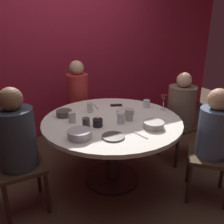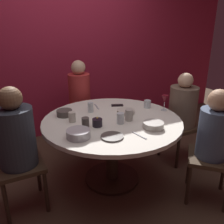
{
  "view_description": "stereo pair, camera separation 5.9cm",
  "coord_description": "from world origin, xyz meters",
  "px_view_note": "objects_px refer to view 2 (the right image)",
  "views": [
    {
      "loc": [
        -1.13,
        -2.04,
        1.69
      ],
      "look_at": [
        0.0,
        0.0,
        0.8
      ],
      "focal_mm": 39.34,
      "sensor_mm": 36.0,
      "label": 1
    },
    {
      "loc": [
        -1.08,
        -2.07,
        1.69
      ],
      "look_at": [
        0.0,
        0.0,
        0.8
      ],
      "focal_mm": 39.34,
      "sensor_mm": 36.0,
      "label": 2
    }
  ],
  "objects_px": {
    "candle_holder": "(97,122)",
    "bowl_salad_center": "(64,113)",
    "bowl_sauce_side": "(126,112)",
    "dinner_plate": "(112,137)",
    "cup_center_front": "(91,107)",
    "cup_beside_wine": "(85,124)",
    "dining_table": "(112,131)",
    "cup_far_edge": "(120,118)",
    "bowl_serving_large": "(78,134)",
    "seated_diner_front_right": "(214,134)",
    "seated_diner_right": "(183,108)",
    "cell_phone": "(117,105)",
    "wine_glass": "(165,99)",
    "bowl_small_white": "(153,125)",
    "cup_near_candle": "(72,117)",
    "cup_by_left_diner": "(147,104)",
    "seated_diner_left": "(16,138)",
    "cup_by_right_diner": "(129,115)",
    "seated_diner_back": "(80,95)"
  },
  "relations": [
    {
      "from": "candle_holder",
      "to": "bowl_salad_center",
      "type": "bearing_deg",
      "value": 115.72
    },
    {
      "from": "cup_by_right_diner",
      "to": "seated_diner_back",
      "type": "bearing_deg",
      "value": 97.59
    },
    {
      "from": "bowl_sauce_side",
      "to": "bowl_salad_center",
      "type": "bearing_deg",
      "value": 158.14
    },
    {
      "from": "seated_diner_front_right",
      "to": "cell_phone",
      "type": "xyz_separation_m",
      "value": [
        -0.44,
        1.05,
        0.03
      ]
    },
    {
      "from": "candle_holder",
      "to": "bowl_sauce_side",
      "type": "xyz_separation_m",
      "value": [
        0.41,
        0.16,
        -0.02
      ]
    },
    {
      "from": "seated_diner_front_right",
      "to": "candle_holder",
      "type": "height_order",
      "value": "seated_diner_front_right"
    },
    {
      "from": "dining_table",
      "to": "bowl_small_white",
      "type": "distance_m",
      "value": 0.47
    },
    {
      "from": "cell_phone",
      "to": "cup_by_left_diner",
      "type": "xyz_separation_m",
      "value": [
        0.28,
        -0.22,
        0.04
      ]
    },
    {
      "from": "wine_glass",
      "to": "bowl_small_white",
      "type": "xyz_separation_m",
      "value": [
        -0.4,
        -0.34,
        -0.1
      ]
    },
    {
      "from": "seated_diner_right",
      "to": "seated_diner_front_right",
      "type": "distance_m",
      "value": 0.74
    },
    {
      "from": "dining_table",
      "to": "bowl_salad_center",
      "type": "distance_m",
      "value": 0.54
    },
    {
      "from": "cup_beside_wine",
      "to": "cup_near_candle",
      "type": "bearing_deg",
      "value": 102.46
    },
    {
      "from": "seated_diner_right",
      "to": "cup_beside_wine",
      "type": "bearing_deg",
      "value": 4.61
    },
    {
      "from": "cup_near_candle",
      "to": "bowl_small_white",
      "type": "bearing_deg",
      "value": -38.2
    },
    {
      "from": "wine_glass",
      "to": "candle_holder",
      "type": "bearing_deg",
      "value": -176.38
    },
    {
      "from": "dining_table",
      "to": "seated_diner_right",
      "type": "relative_size",
      "value": 1.28
    },
    {
      "from": "seated_diner_left",
      "to": "cup_by_left_diner",
      "type": "height_order",
      "value": "seated_diner_left"
    },
    {
      "from": "dinner_plate",
      "to": "cup_by_right_diner",
      "type": "height_order",
      "value": "cup_by_right_diner"
    },
    {
      "from": "dining_table",
      "to": "cup_center_front",
      "type": "xyz_separation_m",
      "value": [
        -0.11,
        0.3,
        0.19
      ]
    },
    {
      "from": "dinner_plate",
      "to": "cup_beside_wine",
      "type": "bearing_deg",
      "value": 118.59
    },
    {
      "from": "cell_phone",
      "to": "seated_diner_right",
      "type": "bearing_deg",
      "value": -91.83
    },
    {
      "from": "seated_diner_right",
      "to": "cup_far_edge",
      "type": "xyz_separation_m",
      "value": [
        -0.93,
        -0.13,
        0.09
      ]
    },
    {
      "from": "bowl_serving_large",
      "to": "bowl_salad_center",
      "type": "xyz_separation_m",
      "value": [
        0.05,
        0.55,
        -0.0
      ]
    },
    {
      "from": "seated_diner_back",
      "to": "bowl_small_white",
      "type": "xyz_separation_m",
      "value": [
        0.25,
        -1.32,
        0.02
      ]
    },
    {
      "from": "wine_glass",
      "to": "bowl_serving_large",
      "type": "distance_m",
      "value": 1.11
    },
    {
      "from": "bowl_small_white",
      "to": "cup_far_edge",
      "type": "distance_m",
      "value": 0.33
    },
    {
      "from": "candle_holder",
      "to": "cup_center_front",
      "type": "height_order",
      "value": "cup_center_front"
    },
    {
      "from": "dining_table",
      "to": "cup_beside_wine",
      "type": "relative_size",
      "value": 12.29
    },
    {
      "from": "cell_phone",
      "to": "bowl_sauce_side",
      "type": "distance_m",
      "value": 0.28
    },
    {
      "from": "dinner_plate",
      "to": "bowl_serving_large",
      "type": "bearing_deg",
      "value": 152.73
    },
    {
      "from": "seated_diner_left",
      "to": "bowl_sauce_side",
      "type": "distance_m",
      "value": 1.15
    },
    {
      "from": "cup_far_edge",
      "to": "dinner_plate",
      "type": "bearing_deg",
      "value": -132.44
    },
    {
      "from": "candle_holder",
      "to": "cup_by_right_diner",
      "type": "height_order",
      "value": "cup_by_right_diner"
    },
    {
      "from": "seated_diner_front_right",
      "to": "cup_by_left_diner",
      "type": "xyz_separation_m",
      "value": [
        -0.16,
        0.82,
        0.07
      ]
    },
    {
      "from": "cell_phone",
      "to": "cup_center_front",
      "type": "relative_size",
      "value": 1.27
    },
    {
      "from": "candle_holder",
      "to": "bowl_small_white",
      "type": "height_order",
      "value": "candle_holder"
    },
    {
      "from": "seated_diner_front_right",
      "to": "bowl_small_white",
      "type": "bearing_deg",
      "value": 8.94
    },
    {
      "from": "candle_holder",
      "to": "bowl_salad_center",
      "type": "xyz_separation_m",
      "value": [
        -0.2,
        0.41,
        -0.01
      ]
    },
    {
      "from": "dining_table",
      "to": "cup_near_candle",
      "type": "bearing_deg",
      "value": 161.63
    },
    {
      "from": "seated_diner_back",
      "to": "bowl_salad_center",
      "type": "distance_m",
      "value": 0.74
    },
    {
      "from": "dining_table",
      "to": "cup_far_edge",
      "type": "height_order",
      "value": "cup_far_edge"
    },
    {
      "from": "wine_glass",
      "to": "cup_far_edge",
      "type": "xyz_separation_m",
      "value": [
        -0.62,
        -0.1,
        -0.07
      ]
    },
    {
      "from": "bowl_sauce_side",
      "to": "dinner_plate",
      "type": "bearing_deg",
      "value": -131.94
    },
    {
      "from": "cell_phone",
      "to": "seated_diner_front_right",
      "type": "bearing_deg",
      "value": -132.51
    },
    {
      "from": "cup_by_left_diner",
      "to": "bowl_salad_center",
      "type": "bearing_deg",
      "value": 168.19
    },
    {
      "from": "bowl_salad_center",
      "to": "cup_center_front",
      "type": "distance_m",
      "value": 0.29
    },
    {
      "from": "seated_diner_left",
      "to": "dinner_plate",
      "type": "relative_size",
      "value": 5.9
    },
    {
      "from": "bowl_salad_center",
      "to": "cup_center_front",
      "type": "bearing_deg",
      "value": -4.82
    },
    {
      "from": "seated_diner_right",
      "to": "bowl_serving_large",
      "type": "xyz_separation_m",
      "value": [
        -1.41,
        -0.23,
        0.07
      ]
    },
    {
      "from": "seated_diner_left",
      "to": "cup_far_edge",
      "type": "relative_size",
      "value": 11.05
    }
  ]
}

